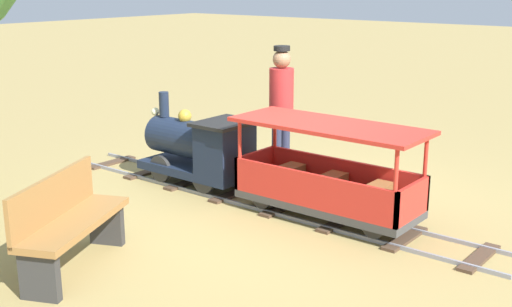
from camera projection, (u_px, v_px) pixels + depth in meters
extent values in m
plane|color=#A38C51|center=(286.00, 209.00, 7.04)|extent=(60.00, 60.00, 0.00)
cube|color=gray|center=(244.00, 205.00, 7.09)|extent=(0.03, 5.70, 0.04)
cube|color=gray|center=(271.00, 195.00, 7.44)|extent=(0.03, 5.70, 0.04)
cube|color=#4C3828|center=(479.00, 258.00, 5.77)|extent=(0.71, 0.14, 0.03)
cube|color=#4C3828|center=(405.00, 238.00, 6.20)|extent=(0.71, 0.14, 0.03)
cube|color=#4C3828|center=(340.00, 222.00, 6.62)|extent=(0.71, 0.14, 0.03)
cube|color=#4C3828|center=(284.00, 207.00, 7.05)|extent=(0.71, 0.14, 0.03)
cube|color=#4C3828|center=(233.00, 194.00, 7.48)|extent=(0.71, 0.14, 0.03)
cube|color=#4C3828|center=(189.00, 182.00, 7.91)|extent=(0.71, 0.14, 0.03)
cube|color=#4C3828|center=(148.00, 172.00, 8.34)|extent=(0.71, 0.14, 0.03)
cube|color=#4C3828|center=(112.00, 162.00, 8.76)|extent=(0.71, 0.14, 0.03)
cube|color=#192338|center=(195.00, 169.00, 7.79)|extent=(0.59, 1.40, 0.10)
cylinder|color=#192338|center=(182.00, 138.00, 7.82)|extent=(0.44, 0.85, 0.44)
cylinder|color=#B7932D|center=(158.00, 133.00, 8.07)|extent=(0.37, 0.02, 0.37)
cylinder|color=#192338|center=(164.00, 104.00, 7.90)|extent=(0.12, 0.12, 0.30)
sphere|color=#B7932D|center=(185.00, 116.00, 7.72)|extent=(0.16, 0.16, 0.16)
cube|color=#192338|center=(225.00, 148.00, 7.42)|extent=(0.59, 0.45, 0.55)
cube|color=black|center=(225.00, 123.00, 7.34)|extent=(0.67, 0.53, 0.04)
sphere|color=#F2EAB2|center=(155.00, 112.00, 8.02)|extent=(0.10, 0.10, 0.10)
cylinder|color=#2D2D2D|center=(160.00, 169.00, 7.82)|extent=(0.05, 0.32, 0.32)
cylinder|color=#2D2D2D|center=(188.00, 160.00, 8.18)|extent=(0.05, 0.32, 0.32)
cylinder|color=#2D2D2D|center=(203.00, 179.00, 7.40)|extent=(0.05, 0.32, 0.32)
cylinder|color=#2D2D2D|center=(230.00, 170.00, 7.76)|extent=(0.05, 0.32, 0.32)
cube|color=#3F3F3F|center=(327.00, 203.00, 6.68)|extent=(0.67, 1.90, 0.08)
cube|color=red|center=(310.00, 190.00, 6.39)|extent=(0.04, 1.90, 0.35)
cube|color=red|center=(344.00, 176.00, 6.87)|extent=(0.04, 1.90, 0.35)
cube|color=red|center=(256.00, 167.00, 7.19)|extent=(0.67, 0.04, 0.35)
cube|color=red|center=(412.00, 202.00, 6.07)|extent=(0.67, 0.04, 0.35)
cylinder|color=red|center=(240.00, 156.00, 6.88)|extent=(0.04, 0.04, 0.75)
cylinder|color=red|center=(275.00, 144.00, 7.35)|extent=(0.04, 0.04, 0.75)
cylinder|color=red|center=(395.00, 189.00, 5.80)|extent=(0.04, 0.04, 0.75)
cylinder|color=red|center=(425.00, 173.00, 6.27)|extent=(0.04, 0.04, 0.75)
cube|color=red|center=(329.00, 126.00, 6.47)|extent=(0.77, 2.00, 0.04)
cube|color=olive|center=(374.00, 199.00, 6.32)|extent=(0.51, 0.20, 0.24)
cube|color=olive|center=(327.00, 188.00, 6.64)|extent=(0.51, 0.20, 0.24)
cube|color=olive|center=(285.00, 178.00, 6.96)|extent=(0.51, 0.20, 0.24)
cylinder|color=#262626|center=(261.00, 198.00, 6.91)|extent=(0.04, 0.24, 0.24)
cylinder|color=#262626|center=(287.00, 187.00, 7.27)|extent=(0.04, 0.24, 0.24)
cylinder|color=#262626|center=(373.00, 226.00, 6.11)|extent=(0.04, 0.24, 0.24)
cylinder|color=#262626|center=(396.00, 212.00, 6.47)|extent=(0.04, 0.24, 0.24)
cylinder|color=#282D47|center=(277.00, 146.00, 8.09)|extent=(0.12, 0.12, 0.80)
cylinder|color=#282D47|center=(285.00, 143.00, 8.23)|extent=(0.12, 0.12, 0.80)
cylinder|color=#B22828|center=(281.00, 91.00, 7.98)|extent=(0.30, 0.30, 0.55)
sphere|color=#936B4C|center=(282.00, 59.00, 7.88)|extent=(0.22, 0.22, 0.22)
cylinder|color=black|center=(282.00, 48.00, 7.85)|extent=(0.20, 0.20, 0.06)
cube|color=olive|center=(74.00, 223.00, 5.47)|extent=(1.35, 0.91, 0.06)
cube|color=olive|center=(53.00, 199.00, 5.46)|extent=(1.20, 0.58, 0.40)
cube|color=#333333|center=(107.00, 223.00, 6.06)|extent=(0.21, 0.32, 0.42)
cube|color=#333333|center=(39.00, 275.00, 4.99)|extent=(0.21, 0.32, 0.42)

